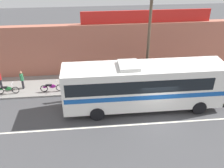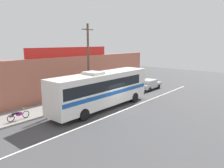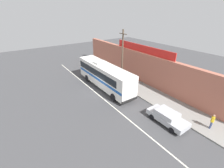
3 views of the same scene
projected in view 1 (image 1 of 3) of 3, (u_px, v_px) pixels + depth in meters
The scene contains 10 objects.
ground_plane at pixel (157, 116), 18.41m from camera, with size 70.00×70.00×0.00m, color #444447.
sidewalk_slab at pixel (142, 81), 22.85m from camera, with size 30.00×3.60×0.14m, color gray.
storefront_facade at pixel (139, 48), 23.53m from camera, with size 30.00×0.70×4.80m, color #B26651.
storefront_billboard at pixel (147, 16), 22.09m from camera, with size 11.62×0.12×1.10m, color red.
road_center_stripe at pixel (160, 123), 17.72m from camera, with size 30.00×0.14×0.01m, color silver.
intercity_bus at pixel (143, 84), 18.32m from camera, with size 11.76×2.60×3.78m.
utility_pole at pixel (149, 41), 19.54m from camera, with size 1.60×0.22×8.22m.
motorcycle_blue at pixel (51, 87), 20.92m from camera, with size 1.90×0.56×0.94m.
motorcycle_purple at pixel (7, 89), 20.60m from camera, with size 1.87×0.56×0.94m.
pedestrian_near_shop at pixel (22, 79), 21.12m from camera, with size 0.30×0.48×1.60m.
Camera 1 is at (-4.75, -14.32, 11.30)m, focal length 40.26 mm.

